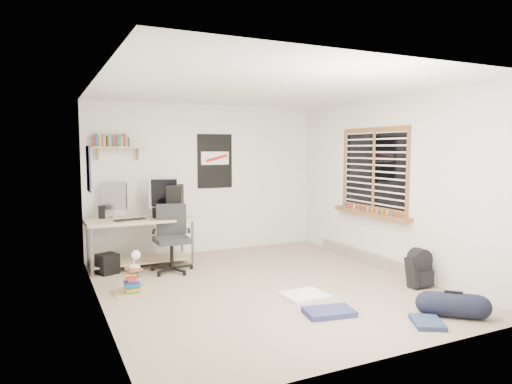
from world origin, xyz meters
name	(u,v)px	position (x,y,z in m)	size (l,w,h in m)	color
floor	(265,287)	(0.00, 0.00, -0.01)	(4.00, 4.50, 0.01)	gray
ceiling	(266,88)	(0.00, 0.00, 2.50)	(4.00, 4.50, 0.01)	white
back_wall	(206,179)	(0.00, 2.25, 1.25)	(4.00, 0.01, 2.50)	silver
left_wall	(98,196)	(-2.00, 0.00, 1.25)	(0.01, 4.50, 2.50)	silver
right_wall	(389,184)	(2.00, 0.00, 1.25)	(0.01, 4.50, 2.50)	silver
desk	(141,242)	(-1.24, 1.70, 0.36)	(1.56, 0.68, 0.71)	#C6B389
monitor_left	(115,204)	(-1.56, 1.98, 0.93)	(0.39, 0.10, 0.43)	#A6A5AA
monitor_right	(163,201)	(-0.85, 1.84, 0.95)	(0.44, 0.11, 0.48)	#929397
pc_tower	(175,201)	(-0.70, 1.71, 0.96)	(0.22, 0.47, 0.49)	black
keyboard	(130,220)	(-1.40, 1.64, 0.72)	(0.45, 0.16, 0.02)	black
speaker_left	(102,212)	(-1.75, 1.98, 0.81)	(0.10, 0.10, 0.20)	black
speaker_right	(155,213)	(-1.01, 1.68, 0.79)	(0.08, 0.08, 0.16)	black
office_chair	(171,238)	(-0.90, 1.21, 0.49)	(0.63, 0.63, 0.97)	#272729
wall_shelf	(119,147)	(-1.45, 2.14, 1.78)	(0.80, 0.22, 0.24)	tan
poster_back_wall	(215,161)	(0.15, 2.23, 1.55)	(0.62, 0.03, 0.92)	black
poster_left_wall	(89,169)	(-1.99, 1.20, 1.50)	(0.02, 0.42, 0.60)	navy
window	(373,170)	(1.95, 0.30, 1.45)	(0.10, 1.50, 1.26)	brown
baseboard_heater	(371,259)	(1.96, 0.30, 0.09)	(0.08, 2.50, 0.18)	#B7B2A8
backpack	(419,272)	(1.75, -0.88, 0.20)	(0.29, 0.23, 0.39)	black
duffel_bag	(453,304)	(1.29, -1.81, 0.14)	(0.26, 0.26, 0.50)	black
tshirt	(304,295)	(0.23, -0.59, 0.02)	(0.50, 0.42, 0.04)	white
jeans_a	(329,312)	(0.16, -1.20, 0.03)	(0.52, 0.33, 0.06)	navy
jeans_b	(427,322)	(0.89, -1.85, 0.03)	(0.37, 0.28, 0.05)	#21304C
book_stack	(133,281)	(-1.58, 0.47, 0.15)	(0.40, 0.33, 0.27)	#8E5D38
desk_lamp	(135,262)	(-1.56, 0.45, 0.38)	(0.12, 0.20, 0.20)	silver
subwoofer	(107,264)	(-1.75, 1.49, 0.14)	(0.26, 0.26, 0.29)	black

